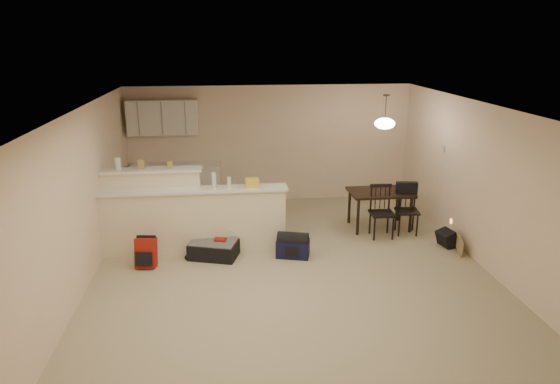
{
  "coord_description": "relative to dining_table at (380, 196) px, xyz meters",
  "views": [
    {
      "loc": [
        -0.95,
        -6.97,
        3.46
      ],
      "look_at": [
        -0.1,
        0.7,
        1.05
      ],
      "focal_mm": 32.0,
      "sensor_mm": 36.0,
      "label": 1
    }
  ],
  "objects": [
    {
      "name": "upper_cabinets",
      "position": [
        -4.08,
        1.72,
        1.27
      ],
      "size": [
        1.4,
        0.34,
        0.7
      ],
      "primitive_type": "cube",
      "color": "white",
      "rests_on": "room"
    },
    {
      "name": "cardboard_sheet",
      "position": [
        0.97,
        -1.33,
        -0.48
      ],
      "size": [
        0.11,
        0.39,
        0.31
      ],
      "primitive_type": "cube",
      "rotation": [
        0.0,
        0.0,
        1.34
      ],
      "color": "#A48A54",
      "rests_on": "ground"
    },
    {
      "name": "thermostat",
      "position": [
        1.11,
        -0.05,
        0.87
      ],
      "size": [
        0.02,
        0.12,
        0.12
      ],
      "primitive_type": "cube",
      "color": "beige",
      "rests_on": "room"
    },
    {
      "name": "jar",
      "position": [
        -4.58,
        -0.48,
        0.86
      ],
      "size": [
        0.1,
        0.1,
        0.2
      ],
      "primitive_type": "cylinder",
      "color": "silver",
      "rests_on": "breakfast_bar"
    },
    {
      "name": "bag_lump",
      "position": [
        -2.42,
        -0.7,
        0.53
      ],
      "size": [
        0.22,
        0.18,
        0.14
      ],
      "primitive_type": "cube",
      "color": "#A48A54",
      "rests_on": "breakfast_bar"
    },
    {
      "name": "bottle_b",
      "position": [
        -2.79,
        -0.7,
        0.55
      ],
      "size": [
        0.06,
        0.06,
        0.18
      ],
      "primitive_type": "cylinder",
      "color": "silver",
      "rests_on": "breakfast_bar"
    },
    {
      "name": "pendant_lamp",
      "position": [
        -0.0,
        -0.0,
        1.36
      ],
      "size": [
        0.36,
        0.36,
        0.62
      ],
      "color": "brown",
      "rests_on": "room"
    },
    {
      "name": "kitchen_counter",
      "position": [
        -3.88,
        1.59,
        -0.18
      ],
      "size": [
        1.8,
        0.6,
        0.9
      ],
      "primitive_type": "cube",
      "color": "white",
      "rests_on": "ground"
    },
    {
      "name": "dining_chair_near",
      "position": [
        -0.1,
        -0.45,
        -0.16
      ],
      "size": [
        0.42,
        0.4,
        0.94
      ],
      "primitive_type": null,
      "rotation": [
        0.0,
        0.0,
        -0.03
      ],
      "color": "black",
      "rests_on": "ground"
    },
    {
      "name": "room",
      "position": [
        -1.88,
        -1.6,
        0.62
      ],
      "size": [
        7.0,
        7.02,
        2.5
      ],
      "color": "#B6AB8C",
      "rests_on": "ground"
    },
    {
      "name": "dining_table",
      "position": [
        0.0,
        0.0,
        0.0
      ],
      "size": [
        1.16,
        0.78,
        0.72
      ],
      "rotation": [
        0.0,
        0.0,
        0.01
      ],
      "color": "black",
      "rests_on": "ground"
    },
    {
      "name": "red_backpack",
      "position": [
        -4.12,
        -1.24,
        -0.4
      ],
      "size": [
        0.34,
        0.24,
        0.47
      ],
      "primitive_type": "cube",
      "rotation": [
        0.0,
        0.0,
        -0.14
      ],
      "color": "#AB1D13",
      "rests_on": "ground"
    },
    {
      "name": "bottle_a",
      "position": [
        -3.04,
        -0.7,
        0.59
      ],
      "size": [
        0.07,
        0.07,
        0.26
      ],
      "primitive_type": "cylinder",
      "color": "silver",
      "rests_on": "breakfast_bar"
    },
    {
      "name": "cereal_box",
      "position": [
        -4.21,
        -0.48,
        0.84
      ],
      "size": [
        0.1,
        0.07,
        0.16
      ],
      "primitive_type": "cube",
      "color": "#A48A54",
      "rests_on": "breakfast_bar"
    },
    {
      "name": "dining_chair_far",
      "position": [
        0.41,
        -0.34,
        -0.17
      ],
      "size": [
        0.44,
        0.43,
        0.91
      ],
      "primitive_type": null,
      "rotation": [
        0.0,
        0.0,
        -0.13
      ],
      "color": "black",
      "rests_on": "ground"
    },
    {
      "name": "breakfast_bar",
      "position": [
        -3.64,
        -0.62,
        -0.02
      ],
      "size": [
        3.08,
        0.58,
        1.39
      ],
      "color": "#F1E6C3",
      "rests_on": "ground"
    },
    {
      "name": "suitcase",
      "position": [
        -3.08,
        -1.0,
        -0.5
      ],
      "size": [
        0.87,
        0.69,
        0.26
      ],
      "primitive_type": "cube",
      "rotation": [
        0.0,
        0.0,
        -0.3
      ],
      "color": "black",
      "rests_on": "ground"
    },
    {
      "name": "black_daypack",
      "position": [
        0.9,
        -0.99,
        -0.49
      ],
      "size": [
        0.28,
        0.35,
        0.28
      ],
      "primitive_type": "cube",
      "rotation": [
        0.0,
        0.0,
        1.76
      ],
      "color": "black",
      "rests_on": "ground"
    },
    {
      "name": "navy_duffel",
      "position": [
        -1.79,
        -1.12,
        -0.49
      ],
      "size": [
        0.59,
        0.42,
        0.29
      ],
      "primitive_type": "cube",
      "rotation": [
        0.0,
        0.0,
        -0.26
      ],
      "color": "#121238",
      "rests_on": "ground"
    },
    {
      "name": "small_box",
      "position": [
        -3.75,
        -0.48,
        0.82
      ],
      "size": [
        0.08,
        0.06,
        0.12
      ],
      "primitive_type": "cube",
      "color": "#A48A54",
      "rests_on": "breakfast_bar"
    }
  ]
}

